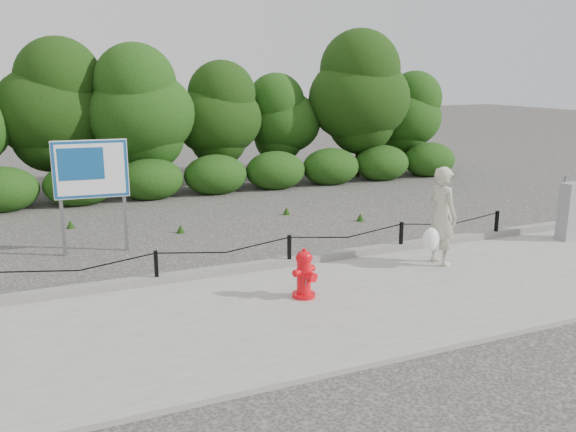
# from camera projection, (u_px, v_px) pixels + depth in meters

# --- Properties ---
(ground) EXTENTS (90.00, 90.00, 0.00)m
(ground) POSITION_uv_depth(u_px,v_px,m) (289.00, 270.00, 11.51)
(ground) COLOR #2D2B28
(ground) RESTS_ON ground
(sidewalk) EXTENTS (14.00, 4.00, 0.08)m
(sidewalk) POSITION_uv_depth(u_px,v_px,m) (340.00, 304.00, 9.72)
(sidewalk) COLOR gray
(sidewalk) RESTS_ON ground
(curb) EXTENTS (14.00, 0.22, 0.14)m
(curb) POSITION_uv_depth(u_px,v_px,m) (288.00, 262.00, 11.52)
(curb) COLOR slate
(curb) RESTS_ON sidewalk
(chain_barrier) EXTENTS (10.06, 0.06, 0.60)m
(chain_barrier) POSITION_uv_depth(u_px,v_px,m) (289.00, 247.00, 11.40)
(chain_barrier) COLOR black
(chain_barrier) RESTS_ON sidewalk
(treeline) EXTENTS (20.32, 3.83, 4.94)m
(treeline) POSITION_uv_depth(u_px,v_px,m) (165.00, 107.00, 18.72)
(treeline) COLOR black
(treeline) RESTS_ON ground
(fire_hydrant) EXTENTS (0.49, 0.49, 0.82)m
(fire_hydrant) POSITION_uv_depth(u_px,v_px,m) (304.00, 274.00, 9.83)
(fire_hydrant) COLOR red
(fire_hydrant) RESTS_ON sidewalk
(pedestrian) EXTENTS (0.76, 0.71, 1.87)m
(pedestrian) POSITION_uv_depth(u_px,v_px,m) (441.00, 217.00, 11.42)
(pedestrian) COLOR #B1AF97
(pedestrian) RESTS_ON sidewalk
(utility_cabinet) EXTENTS (0.52, 0.39, 1.38)m
(utility_cabinet) POSITION_uv_depth(u_px,v_px,m) (569.00, 211.00, 13.18)
(utility_cabinet) COLOR gray
(utility_cabinet) RESTS_ON sidewalk
(advertising_sign) EXTENTS (1.46, 0.25, 2.34)m
(advertising_sign) POSITION_uv_depth(u_px,v_px,m) (91.00, 174.00, 12.18)
(advertising_sign) COLOR slate
(advertising_sign) RESTS_ON ground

